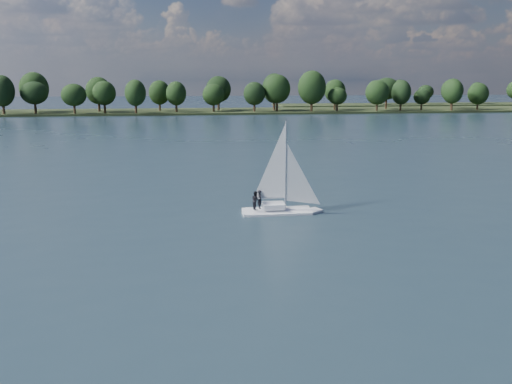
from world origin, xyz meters
TOP-DOWN VIEW (x-y plane):
  - ground at (0.00, 100.00)m, footprint 700.00×700.00m
  - far_shore at (0.00, 212.00)m, footprint 660.00×40.00m
  - far_shore_back at (160.00, 260.00)m, footprint 220.00×30.00m
  - sailboat at (7.58, 32.55)m, footprint 7.17×2.01m
  - treeline at (-15.05, 208.10)m, footprint 562.32×73.23m

SIDE VIEW (x-z plane):
  - ground at x=0.00m, z-range 0.00..0.00m
  - far_shore at x=0.00m, z-range -0.75..0.75m
  - far_shore_back at x=160.00m, z-range -0.70..0.70m
  - sailboat at x=7.58m, z-range -2.08..7.35m
  - treeline at x=-15.05m, z-range -0.63..16.79m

